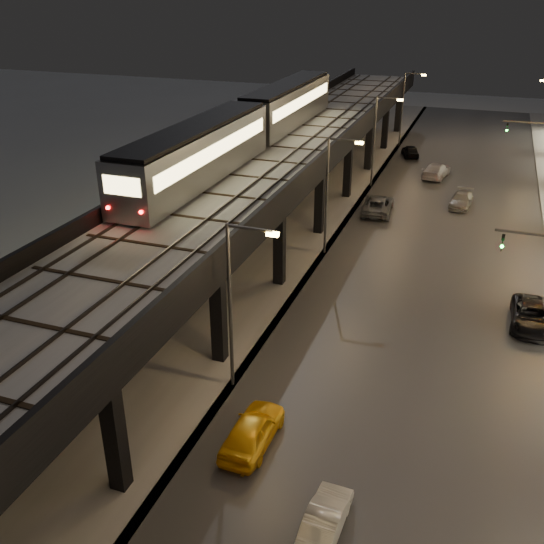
% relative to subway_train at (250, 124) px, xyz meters
% --- Properties ---
extents(road_surface, '(17.00, 120.00, 0.06)m').
position_rel_subway_train_xyz_m(road_surface, '(16.00, -0.47, -8.46)').
color(road_surface, '#46474D').
rests_on(road_surface, ground).
extents(under_viaduct_pavement, '(11.00, 120.00, 0.06)m').
position_rel_subway_train_xyz_m(under_viaduct_pavement, '(2.50, -0.47, -8.46)').
color(under_viaduct_pavement, '#9FA1A8').
rests_on(under_viaduct_pavement, ground).
extents(elevated_viaduct, '(9.00, 100.00, 6.30)m').
position_rel_subway_train_xyz_m(elevated_viaduct, '(2.50, -3.62, -2.87)').
color(elevated_viaduct, black).
rests_on(elevated_viaduct, ground).
extents(viaduct_trackbed, '(8.40, 100.00, 0.32)m').
position_rel_subway_train_xyz_m(viaduct_trackbed, '(2.49, -3.50, -2.10)').
color(viaduct_trackbed, '#B2B7C1').
rests_on(viaduct_trackbed, elevated_viaduct).
extents(viaduct_parapet_streetside, '(0.30, 100.00, 1.10)m').
position_rel_subway_train_xyz_m(viaduct_parapet_streetside, '(6.85, -3.47, -1.64)').
color(viaduct_parapet_streetside, black).
rests_on(viaduct_parapet_streetside, elevated_viaduct).
extents(viaduct_parapet_far, '(0.30, 100.00, 1.10)m').
position_rel_subway_train_xyz_m(viaduct_parapet_far, '(-1.85, -3.47, -1.64)').
color(viaduct_parapet_far, black).
rests_on(viaduct_parapet_far, elevated_viaduct).
extents(streetlight_left_1, '(2.57, 0.28, 9.00)m').
position_rel_subway_train_xyz_m(streetlight_left_1, '(8.07, -22.47, -3.25)').
color(streetlight_left_1, '#38383A').
rests_on(streetlight_left_1, ground).
extents(streetlight_left_2, '(2.57, 0.28, 9.00)m').
position_rel_subway_train_xyz_m(streetlight_left_2, '(8.07, -4.47, -3.25)').
color(streetlight_left_2, '#38383A').
rests_on(streetlight_left_2, ground).
extents(streetlight_left_3, '(2.57, 0.28, 9.00)m').
position_rel_subway_train_xyz_m(streetlight_left_3, '(8.07, 13.53, -3.25)').
color(streetlight_left_3, '#38383A').
rests_on(streetlight_left_3, ground).
extents(streetlight_left_4, '(2.57, 0.28, 9.00)m').
position_rel_subway_train_xyz_m(streetlight_left_4, '(8.07, 31.53, -3.25)').
color(streetlight_left_4, '#38383A').
rests_on(streetlight_left_4, ground).
extents(subway_train, '(3.14, 38.10, 3.76)m').
position_rel_subway_train_xyz_m(subway_train, '(0.00, 0.00, 0.00)').
color(subway_train, gray).
rests_on(subway_train, viaduct_trackbed).
extents(car_taxi, '(1.90, 4.55, 1.54)m').
position_rel_subway_train_xyz_m(car_taxi, '(10.42, -26.29, -7.72)').
color(car_taxi, yellow).
rests_on(car_taxi, ground).
extents(car_near_white, '(1.41, 3.76, 1.23)m').
position_rel_subway_train_xyz_m(car_near_white, '(14.76, -29.85, -7.87)').
color(car_near_white, silver).
rests_on(car_near_white, ground).
extents(car_mid_silver, '(2.96, 5.68, 1.53)m').
position_rel_subway_train_xyz_m(car_mid_silver, '(9.93, 5.84, -7.72)').
color(car_mid_silver, slate).
rests_on(car_mid_silver, ground).
extents(car_mid_dark, '(2.93, 5.50, 1.52)m').
position_rel_subway_train_xyz_m(car_mid_dark, '(13.73, 18.84, -7.73)').
color(car_mid_dark, silver).
rests_on(car_mid_dark, ground).
extents(car_far_white, '(2.79, 4.38, 1.39)m').
position_rel_subway_train_xyz_m(car_far_white, '(9.93, 26.33, -7.79)').
color(car_far_white, black).
rests_on(car_far_white, ground).
extents(car_onc_dark, '(2.35, 5.05, 1.40)m').
position_rel_subway_train_xyz_m(car_onc_dark, '(22.47, -10.92, -7.79)').
color(car_onc_dark, black).
rests_on(car_onc_dark, ground).
extents(car_onc_white, '(2.12, 4.52, 1.27)m').
position_rel_subway_train_xyz_m(car_onc_white, '(16.94, 10.13, -7.85)').
color(car_onc_white, '#959697').
rests_on(car_onc_white, ground).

